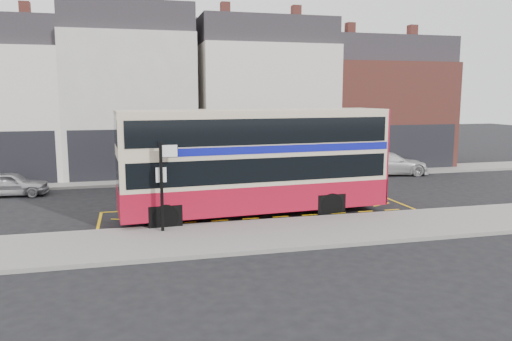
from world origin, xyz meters
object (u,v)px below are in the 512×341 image
object	(u,v)px
bus_stop_post	(163,179)
car_silver	(10,184)
car_grey	(249,172)
double_decker_bus	(256,160)
car_white	(388,163)
street_tree_right	(299,119)

from	to	relation	value
bus_stop_post	car_silver	size ratio (longest dim) A/B	0.89
bus_stop_post	car_grey	size ratio (longest dim) A/B	0.86
double_decker_bus	bus_stop_post	world-z (taller)	double_decker_bus
car_silver	car_white	bearing A→B (deg)	-82.48
car_white	car_grey	bearing A→B (deg)	102.37
double_decker_bus	bus_stop_post	distance (m)	4.61
car_white	street_tree_right	bearing A→B (deg)	84.54
street_tree_right	bus_stop_post	bearing A→B (deg)	-127.76
car_grey	street_tree_right	distance (m)	5.29
street_tree_right	double_decker_bus	bearing A→B (deg)	-118.02
double_decker_bus	bus_stop_post	size ratio (longest dim) A/B	3.49
double_decker_bus	car_white	size ratio (longest dim) A/B	2.24
double_decker_bus	car_white	distance (m)	14.39
double_decker_bus	street_tree_right	world-z (taller)	street_tree_right
car_silver	double_decker_bus	bearing A→B (deg)	-118.90
bus_stop_post	car_silver	xyz separation A→B (m)	(-7.28, 9.33, -1.50)
car_grey	street_tree_right	world-z (taller)	street_tree_right
bus_stop_post	car_silver	world-z (taller)	bus_stop_post
bus_stop_post	car_silver	bearing A→B (deg)	126.71
car_silver	car_grey	distance (m)	13.10
double_decker_bus	street_tree_right	xyz separation A→B (m)	(5.48, 10.30, 1.26)
street_tree_right	car_white	bearing A→B (deg)	-14.49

